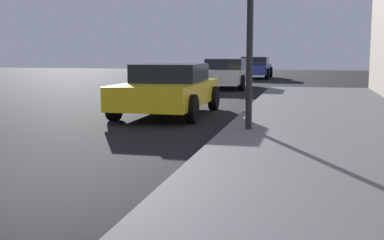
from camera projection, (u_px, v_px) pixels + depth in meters
The scene contains 4 objects.
sidewalk at pixel (356, 210), 4.77m from camera, with size 4.00×32.00×0.15m, color #5B5B60.
car_yellow at pixel (169, 89), 12.60m from camera, with size 2.05×4.18×1.27m.
car_white at pixel (226, 73), 21.92m from camera, with size 2.01×4.25×1.27m.
car_blue at pixel (255, 67), 30.09m from camera, with size 1.92×4.19×1.27m.
Camera 1 is at (3.52, -4.84, 1.57)m, focal length 46.79 mm.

